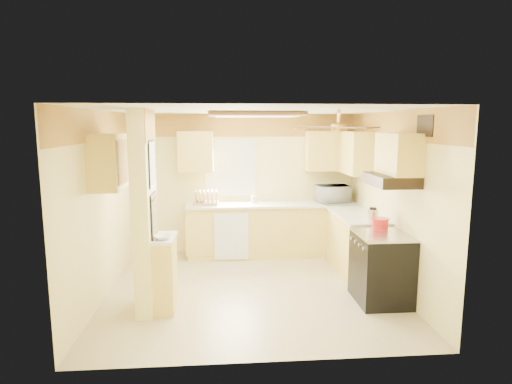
{
  "coord_description": "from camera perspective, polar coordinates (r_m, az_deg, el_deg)",
  "views": [
    {
      "loc": [
        -0.4,
        -5.78,
        2.32
      ],
      "look_at": [
        0.09,
        0.35,
        1.34
      ],
      "focal_mm": 30.0,
      "sensor_mm": 36.0,
      "label": 1
    }
  ],
  "objects": [
    {
      "name": "lower_cabinets_back",
      "position": [
        7.66,
        2.29,
        -5.1
      ],
      "size": [
        3.0,
        0.6,
        0.9
      ],
      "primitive_type": "cube",
      "color": "#FFE36B",
      "rests_on": "floor"
    },
    {
      "name": "wall_front",
      "position": [
        4.04,
        1.25,
        -6.32
      ],
      "size": [
        4.0,
        0.0,
        4.0
      ],
      "primitive_type": "plane",
      "rotation": [
        -1.57,
        0.0,
        0.0
      ],
      "color": "#F9EA98",
      "rests_on": "floor"
    },
    {
      "name": "countertop_back",
      "position": [
        7.55,
        2.32,
        -1.66
      ],
      "size": [
        3.04,
        0.64,
        0.04
      ],
      "primitive_type": "cube",
      "color": "silver",
      "rests_on": "lower_cabinets_back"
    },
    {
      "name": "floor",
      "position": [
        6.24,
        -0.61,
        -12.8
      ],
      "size": [
        4.0,
        4.0,
        0.0
      ],
      "primitive_type": "plane",
      "color": "tan",
      "rests_on": "ground"
    },
    {
      "name": "microwave",
      "position": [
        7.73,
        10.25,
        -0.25
      ],
      "size": [
        0.59,
        0.44,
        0.3
      ],
      "primitive_type": "imported",
      "rotation": [
        0.0,
        0.0,
        3.26
      ],
      "color": "white",
      "rests_on": "countertop_back"
    },
    {
      "name": "upper_cab_right",
      "position": [
        7.38,
        13.0,
        5.15
      ],
      "size": [
        0.35,
        1.0,
        0.7
      ],
      "primitive_type": "cube",
      "color": "#FFE36B",
      "rests_on": "wall_right"
    },
    {
      "name": "lower_cabinets_right",
      "position": [
        6.97,
        13.21,
        -6.78
      ],
      "size": [
        0.6,
        1.4,
        0.9
      ],
      "primitive_type": "cube",
      "color": "#FFE36B",
      "rests_on": "floor"
    },
    {
      "name": "poster_menu",
      "position": [
        5.31,
        -13.69,
        3.71
      ],
      "size": [
        0.02,
        0.42,
        0.57
      ],
      "color": "black",
      "rests_on": "partition_column"
    },
    {
      "name": "upper_cab_back_left",
      "position": [
        7.53,
        -8.05,
        5.37
      ],
      "size": [
        0.6,
        0.35,
        0.7
      ],
      "primitive_type": "cube",
      "color": "#FFE36B",
      "rests_on": "wall_back"
    },
    {
      "name": "kettle",
      "position": [
        6.26,
        15.32,
        -3.05
      ],
      "size": [
        0.15,
        0.15,
        0.22
      ],
      "color": "silver",
      "rests_on": "countertop_right"
    },
    {
      "name": "upper_cab_left_wall",
      "position": [
        5.73,
        -19.04,
        3.83
      ],
      "size": [
        0.35,
        0.75,
        0.7
      ],
      "primitive_type": "cube",
      "color": "#FFE36B",
      "rests_on": "wall_left"
    },
    {
      "name": "bowl",
      "position": [
        5.33,
        -12.36,
        -5.91
      ],
      "size": [
        0.26,
        0.26,
        0.05
      ],
      "primitive_type": "imported",
      "rotation": [
        0.0,
        0.0,
        0.35
      ],
      "color": "white",
      "rests_on": "ledge_top"
    },
    {
      "name": "window",
      "position": [
        7.7,
        -3.47,
        3.28
      ],
      "size": [
        0.92,
        0.02,
        1.02
      ],
      "color": "white",
      "rests_on": "wall_back"
    },
    {
      "name": "wall_left",
      "position": [
        6.09,
        -19.77,
        -1.63
      ],
      "size": [
        0.0,
        3.8,
        3.8
      ],
      "primitive_type": "plane",
      "rotation": [
        1.57,
        0.0,
        1.57
      ],
      "color": "#F9EA98",
      "rests_on": "floor"
    },
    {
      "name": "dutch_oven",
      "position": [
        6.0,
        16.2,
        -4.1
      ],
      "size": [
        0.23,
        0.23,
        0.16
      ],
      "color": "red",
      "rests_on": "stove"
    },
    {
      "name": "vent_grate",
      "position": [
        5.43,
        21.65,
        8.2
      ],
      "size": [
        0.02,
        0.4,
        0.25
      ],
      "primitive_type": "cube",
      "color": "black",
      "rests_on": "wall_right"
    },
    {
      "name": "poster_nashville",
      "position": [
        5.41,
        -13.43,
        -3.16
      ],
      "size": [
        0.02,
        0.42,
        0.57
      ],
      "color": "black",
      "rests_on": "partition_column"
    },
    {
      "name": "upper_cab_over_stove",
      "position": [
        5.69,
        18.49,
        4.84
      ],
      "size": [
        0.35,
        0.76,
        0.52
      ],
      "primitive_type": "cube",
      "color": "#FFE36B",
      "rests_on": "wall_right"
    },
    {
      "name": "dish_rack",
      "position": [
        7.48,
        -6.69,
        -0.98
      ],
      "size": [
        0.45,
        0.35,
        0.24
      ],
      "color": "tan",
      "rests_on": "countertop_back"
    },
    {
      "name": "wall_back",
      "position": [
        7.76,
        -1.6,
        1.1
      ],
      "size": [
        4.0,
        0.0,
        4.0
      ],
      "primitive_type": "plane",
      "rotation": [
        1.57,
        0.0,
        0.0
      ],
      "color": "#F9EA98",
      "rests_on": "floor"
    },
    {
      "name": "upper_cab_back_right",
      "position": [
        7.76,
        10.0,
        5.43
      ],
      "size": [
        0.9,
        0.35,
        0.7
      ],
      "primitive_type": "cube",
      "color": "#FFE36B",
      "rests_on": "wall_back"
    },
    {
      "name": "utensil_crock",
      "position": [
        7.59,
        -0.31,
        -0.95
      ],
      "size": [
        0.1,
        0.1,
        0.19
      ],
      "color": "white",
      "rests_on": "countertop_back"
    },
    {
      "name": "ceiling_light_panel",
      "position": [
        6.3,
        -0.05,
        10.27
      ],
      "size": [
        1.35,
        0.95,
        0.06
      ],
      "color": "brown",
      "rests_on": "ceiling"
    },
    {
      "name": "ceiling",
      "position": [
        5.79,
        -0.65,
        10.82
      ],
      "size": [
        4.0,
        4.0,
        0.0
      ],
      "primitive_type": "plane",
      "rotation": [
        3.14,
        0.0,
        0.0
      ],
      "color": "white",
      "rests_on": "wall_back"
    },
    {
      "name": "dishwasher_panel",
      "position": [
        7.31,
        -3.29,
        -5.96
      ],
      "size": [
        0.58,
        0.02,
        0.8
      ],
      "primitive_type": "cube",
      "color": "white",
      "rests_on": "lower_cabinets_back"
    },
    {
      "name": "partition_column",
      "position": [
        5.42,
        -14.62,
        -2.65
      ],
      "size": [
        0.2,
        0.7,
        2.5
      ],
      "primitive_type": "cube",
      "color": "#F9EA98",
      "rests_on": "floor"
    },
    {
      "name": "countertop_right",
      "position": [
        6.85,
        13.27,
        -3.0
      ],
      "size": [
        0.64,
        1.44,
        0.04
      ],
      "primitive_type": "cube",
      "color": "silver",
      "rests_on": "lower_cabinets_right"
    },
    {
      "name": "range_hood",
      "position": [
        5.69,
        17.53,
        1.55
      ],
      "size": [
        0.5,
        0.76,
        0.14
      ],
      "primitive_type": "cube",
      "color": "black",
      "rests_on": "upper_cab_over_stove"
    },
    {
      "name": "wallpaper_border",
      "position": [
        7.67,
        -1.63,
        8.88
      ],
      "size": [
        4.0,
        0.02,
        0.4
      ],
      "primitive_type": "cube",
      "color": "#FABF49",
      "rests_on": "wall_back"
    },
    {
      "name": "partition_ledge",
      "position": [
        5.6,
        -12.04,
        -10.68
      ],
      "size": [
        0.25,
        0.55,
        0.9
      ],
      "primitive_type": "cube",
      "color": "#FFE36B",
      "rests_on": "floor"
    },
    {
      "name": "ledge_top",
      "position": [
        5.46,
        -12.2,
        -6.03
      ],
      "size": [
        0.28,
        0.58,
        0.04
      ],
      "primitive_type": "cube",
      "color": "silver",
      "rests_on": "partition_ledge"
    },
    {
      "name": "ceiling_fan",
      "position": [
        5.27,
        10.94,
        8.5
      ],
      "size": [
        1.15,
        1.15,
        0.26
      ],
      "color": "gold",
      "rests_on": "ceiling"
    },
    {
      "name": "stove",
      "position": [
        5.92,
        16.36,
        -9.65
      ],
      "size": [
        0.68,
        0.77,
        0.92
      ],
      "color": "black",
      "rests_on": "floor"
    },
    {
      "name": "wall_right",
      "position": [
        6.35,
        17.7,
        -1.11
      ],
      "size": [
        0.0,
        3.8,
        3.8
      ],
      "primitive_type": "plane",
      "rotation": [
        1.57,
        0.0,
        -1.57
      ],
      "color": "#F9EA98",
      "rests_on": "floor"
    }
  ]
}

